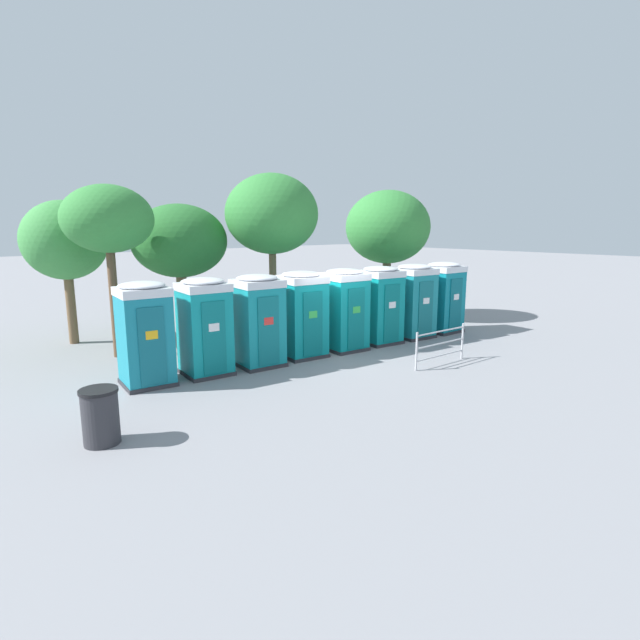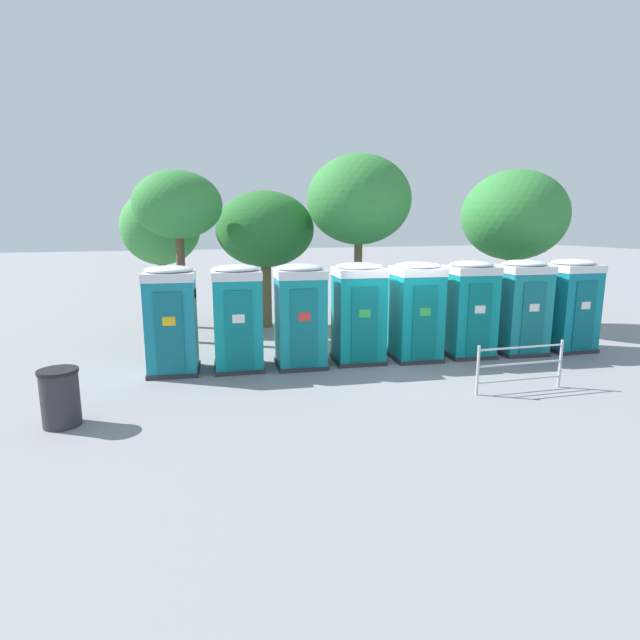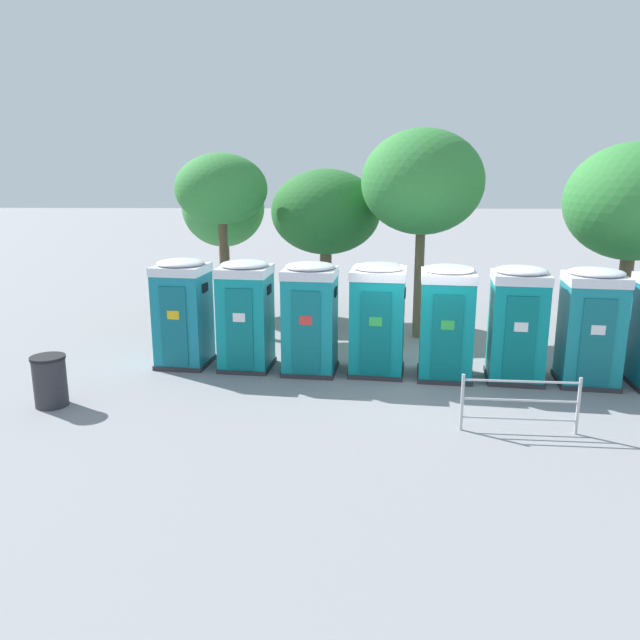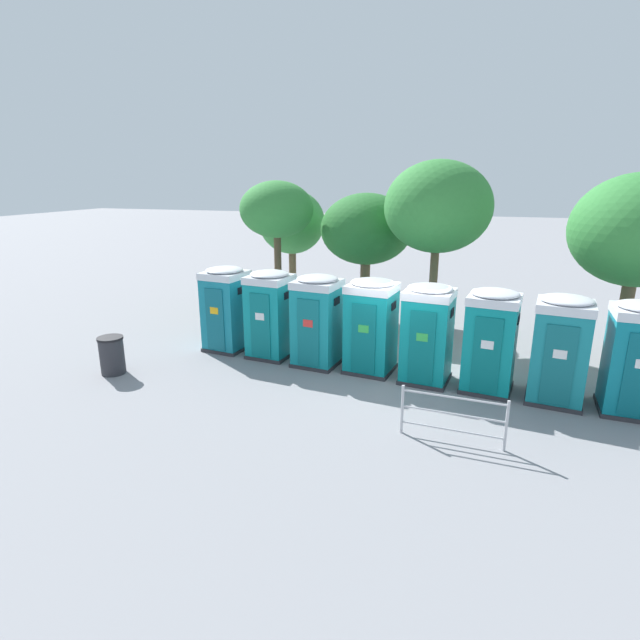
{
  "view_description": "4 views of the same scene",
  "coord_description": "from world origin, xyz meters",
  "px_view_note": "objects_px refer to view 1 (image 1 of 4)",
  "views": [
    {
      "loc": [
        -9.99,
        -10.9,
        3.87
      ],
      "look_at": [
        -0.13,
        0.06,
        1.04
      ],
      "focal_mm": 28.0,
      "sensor_mm": 36.0,
      "label": 1
    },
    {
      "loc": [
        -5.64,
        -11.32,
        3.48
      ],
      "look_at": [
        -1.75,
        0.23,
        1.13
      ],
      "focal_mm": 28.0,
      "sensor_mm": 36.0,
      "label": 2
    },
    {
      "loc": [
        -1.68,
        -13.5,
        4.58
      ],
      "look_at": [
        -2.05,
        0.26,
        1.21
      ],
      "focal_mm": 35.0,
      "sensor_mm": 36.0,
      "label": 3
    },
    {
      "loc": [
        1.7,
        -12.37,
        5.07
      ],
      "look_at": [
        -2.2,
        0.28,
        1.28
      ],
      "focal_mm": 28.0,
      "sensor_mm": 36.0,
      "label": 4
    }
  ],
  "objects_px": {
    "street_tree_3": "(179,242)",
    "event_barrier": "(441,345)",
    "portapotty_3": "(302,314)",
    "portapotty_7": "(443,297)",
    "portapotty_2": "(258,320)",
    "trash_can": "(100,416)",
    "portapotty_5": "(380,305)",
    "street_tree_2": "(272,215)",
    "portapotty_0": "(145,333)",
    "portapotty_1": "(205,326)",
    "street_tree_1": "(388,228)",
    "street_tree_0": "(108,220)",
    "portapotty_4": "(345,309)",
    "portapotty_6": "(414,301)",
    "street_tree_4": "(65,241)"
  },
  "relations": [
    {
      "from": "street_tree_2",
      "to": "portapotty_0",
      "type": "bearing_deg",
      "value": -155.4
    },
    {
      "from": "portapotty_2",
      "to": "portapotty_4",
      "type": "height_order",
      "value": "same"
    },
    {
      "from": "portapotty_3",
      "to": "street_tree_4",
      "type": "bearing_deg",
      "value": 125.69
    },
    {
      "from": "street_tree_4",
      "to": "event_barrier",
      "type": "height_order",
      "value": "street_tree_4"
    },
    {
      "from": "street_tree_2",
      "to": "portapotty_1",
      "type": "bearing_deg",
      "value": -146.54
    },
    {
      "from": "portapotty_6",
      "to": "trash_can",
      "type": "bearing_deg",
      "value": -171.65
    },
    {
      "from": "portapotty_6",
      "to": "event_barrier",
      "type": "xyz_separation_m",
      "value": [
        -2.21,
        -2.66,
        -0.72
      ]
    },
    {
      "from": "portapotty_2",
      "to": "street_tree_0",
      "type": "distance_m",
      "value": 5.17
    },
    {
      "from": "portapotty_3",
      "to": "event_barrier",
      "type": "xyz_separation_m",
      "value": [
        2.32,
        -3.26,
        -0.72
      ]
    },
    {
      "from": "portapotty_5",
      "to": "street_tree_4",
      "type": "height_order",
      "value": "street_tree_4"
    },
    {
      "from": "portapotty_2",
      "to": "portapotty_4",
      "type": "relative_size",
      "value": 1.0
    },
    {
      "from": "portapotty_3",
      "to": "portapotty_7",
      "type": "xyz_separation_m",
      "value": [
        6.03,
        -0.74,
        0.0
      ]
    },
    {
      "from": "portapotty_1",
      "to": "street_tree_2",
      "type": "height_order",
      "value": "street_tree_2"
    },
    {
      "from": "portapotty_2",
      "to": "street_tree_3",
      "type": "relative_size",
      "value": 0.56
    },
    {
      "from": "portapotty_6",
      "to": "street_tree_1",
      "type": "xyz_separation_m",
      "value": [
        1.97,
        2.92,
        2.45
      ]
    },
    {
      "from": "street_tree_4",
      "to": "portapotty_0",
      "type": "bearing_deg",
      "value": -89.86
    },
    {
      "from": "street_tree_3",
      "to": "event_barrier",
      "type": "distance_m",
      "value": 9.43
    },
    {
      "from": "portapotty_2",
      "to": "event_barrier",
      "type": "distance_m",
      "value": 5.12
    },
    {
      "from": "portapotty_3",
      "to": "portapotty_7",
      "type": "height_order",
      "value": "same"
    },
    {
      "from": "portapotty_2",
      "to": "portapotty_5",
      "type": "xyz_separation_m",
      "value": [
        4.54,
        -0.45,
        0.0
      ]
    },
    {
      "from": "portapotty_6",
      "to": "portapotty_1",
      "type": "bearing_deg",
      "value": 173.19
    },
    {
      "from": "portapotty_5",
      "to": "street_tree_2",
      "type": "bearing_deg",
      "value": 115.51
    },
    {
      "from": "portapotty_2",
      "to": "street_tree_3",
      "type": "distance_m",
      "value": 5.38
    },
    {
      "from": "portapotty_5",
      "to": "trash_can",
      "type": "distance_m",
      "value": 9.76
    },
    {
      "from": "portapotty_0",
      "to": "trash_can",
      "type": "xyz_separation_m",
      "value": [
        -2.01,
        -2.72,
        -0.77
      ]
    },
    {
      "from": "street_tree_1",
      "to": "event_barrier",
      "type": "distance_m",
      "value": 7.66
    },
    {
      "from": "portapotty_2",
      "to": "street_tree_2",
      "type": "bearing_deg",
      "value": 47.68
    },
    {
      "from": "portapotty_1",
      "to": "portapotty_2",
      "type": "bearing_deg",
      "value": -9.39
    },
    {
      "from": "portapotty_4",
      "to": "portapotty_6",
      "type": "distance_m",
      "value": 3.04
    },
    {
      "from": "portapotty_4",
      "to": "portapotty_5",
      "type": "relative_size",
      "value": 1.0
    },
    {
      "from": "portapotty_5",
      "to": "street_tree_3",
      "type": "bearing_deg",
      "value": 128.22
    },
    {
      "from": "portapotty_3",
      "to": "street_tree_1",
      "type": "relative_size",
      "value": 0.49
    },
    {
      "from": "street_tree_3",
      "to": "trash_can",
      "type": "height_order",
      "value": "street_tree_3"
    },
    {
      "from": "portapotty_4",
      "to": "event_barrier",
      "type": "height_order",
      "value": "portapotty_4"
    },
    {
      "from": "street_tree_1",
      "to": "trash_can",
      "type": "bearing_deg",
      "value": -160.76
    },
    {
      "from": "portapotty_0",
      "to": "portapotty_7",
      "type": "distance_m",
      "value": 10.64
    },
    {
      "from": "portapotty_0",
      "to": "portapotty_1",
      "type": "bearing_deg",
      "value": -7.2
    },
    {
      "from": "portapotty_5",
      "to": "street_tree_3",
      "type": "relative_size",
      "value": 0.56
    },
    {
      "from": "portapotty_3",
      "to": "trash_can",
      "type": "distance_m",
      "value": 6.96
    },
    {
      "from": "portapotty_5",
      "to": "street_tree_0",
      "type": "xyz_separation_m",
      "value": [
        -7.11,
        4.03,
        2.7
      ]
    },
    {
      "from": "portapotty_4",
      "to": "portapotty_7",
      "type": "height_order",
      "value": "same"
    },
    {
      "from": "trash_can",
      "to": "street_tree_4",
      "type": "bearing_deg",
      "value": 76.84
    },
    {
      "from": "portapotty_4",
      "to": "street_tree_3",
      "type": "xyz_separation_m",
      "value": [
        -2.76,
        5.3,
        2.0
      ]
    },
    {
      "from": "street_tree_3",
      "to": "trash_can",
      "type": "distance_m",
      "value": 9.4
    },
    {
      "from": "street_tree_0",
      "to": "event_barrier",
      "type": "bearing_deg",
      "value": -47.09
    },
    {
      "from": "portapotty_4",
      "to": "portapotty_6",
      "type": "relative_size",
      "value": 1.0
    },
    {
      "from": "street_tree_1",
      "to": "street_tree_3",
      "type": "distance_m",
      "value": 8.22
    },
    {
      "from": "portapotty_3",
      "to": "street_tree_1",
      "type": "height_order",
      "value": "street_tree_1"
    },
    {
      "from": "portapotty_3",
      "to": "portapotty_5",
      "type": "height_order",
      "value": "same"
    },
    {
      "from": "portapotty_2",
      "to": "street_tree_0",
      "type": "relative_size",
      "value": 0.51
    }
  ]
}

